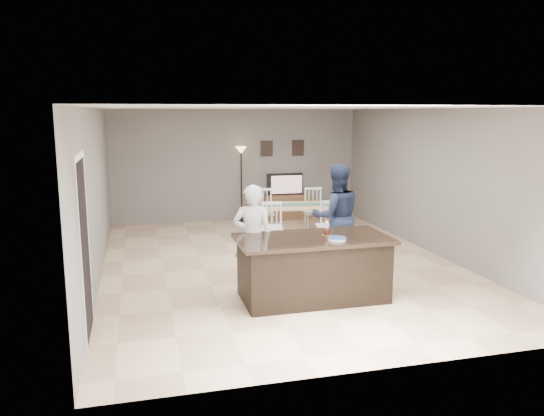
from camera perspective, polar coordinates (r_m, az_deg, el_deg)
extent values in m
plane|color=tan|center=(9.37, 0.82, -6.03)|extent=(8.00, 8.00, 0.00)
plane|color=slate|center=(12.96, -3.82, 4.60)|extent=(6.00, 0.00, 6.00)
plane|color=slate|center=(5.39, 12.09, -3.72)|extent=(6.00, 0.00, 6.00)
plane|color=slate|center=(8.79, -18.39, 1.37)|extent=(0.00, 8.00, 8.00)
plane|color=slate|center=(10.28, 17.22, 2.66)|extent=(0.00, 8.00, 8.00)
plane|color=white|center=(8.99, 0.86, 10.72)|extent=(8.00, 8.00, 0.00)
cube|color=black|center=(7.60, 4.41, -6.64)|extent=(2.00, 1.00, 0.85)
cube|color=black|center=(7.48, 4.46, -3.34)|extent=(2.15, 1.10, 0.05)
cube|color=brown|center=(13.15, 1.56, 0.08)|extent=(1.20, 0.40, 0.60)
imported|color=black|center=(13.13, 1.49, 2.55)|extent=(0.91, 0.12, 0.53)
plane|color=orange|center=(13.05, 1.59, 2.54)|extent=(0.78, 0.00, 0.78)
cube|color=black|center=(13.06, -0.56, 6.43)|extent=(0.30, 0.02, 0.38)
cube|color=black|center=(13.27, 2.81, 6.48)|extent=(0.30, 0.02, 0.38)
plane|color=black|center=(6.60, -19.45, -4.20)|extent=(0.00, 2.10, 2.10)
plane|color=white|center=(6.42, -20.00, 5.26)|extent=(0.00, 1.02, 1.02)
imported|color=silver|center=(7.82, -2.08, -3.28)|extent=(0.66, 0.52, 1.60)
imported|color=#182036|center=(9.01, 6.95, -0.94)|extent=(0.92, 0.75, 1.78)
cylinder|color=gold|center=(7.61, 5.91, -2.91)|extent=(0.13, 0.13, 0.00)
cylinder|color=#34160E|center=(7.60, 5.91, -2.57)|extent=(0.10, 0.10, 0.09)
cylinder|color=white|center=(7.58, 5.93, -1.89)|extent=(0.02, 0.02, 0.10)
sphere|color=#FFBF4C|center=(7.57, 5.93, -1.47)|extent=(0.02, 0.02, 0.02)
cylinder|color=white|center=(7.33, 6.99, -3.42)|extent=(0.25, 0.25, 0.01)
cylinder|color=white|center=(7.32, 7.00, -3.33)|extent=(0.25, 0.25, 0.01)
cylinder|color=white|center=(7.32, 7.00, -3.24)|extent=(0.25, 0.25, 0.01)
cylinder|color=#2D508B|center=(7.32, 7.00, -3.18)|extent=(0.26, 0.26, 0.00)
cube|color=tan|center=(10.85, 2.40, 0.23)|extent=(1.73, 1.13, 0.04)
cylinder|color=tan|center=(10.47, -1.26, -2.25)|extent=(0.06, 0.06, 0.72)
cylinder|color=tan|center=(11.41, 5.72, -1.25)|extent=(0.06, 0.06, 0.72)
cube|color=#3A6952|center=(10.84, 2.40, 0.36)|extent=(1.45, 0.55, 0.01)
cube|color=white|center=(10.14, -0.13, -2.10)|extent=(0.48, 0.46, 0.04)
cylinder|color=white|center=(10.02, -1.01, -3.65)|extent=(0.03, 0.03, 0.43)
cylinder|color=white|center=(10.37, 0.72, -3.17)|extent=(0.03, 0.03, 0.43)
cube|color=white|center=(9.87, -0.02, 0.54)|extent=(0.38, 0.08, 0.05)
cube|color=white|center=(10.32, 6.03, -1.95)|extent=(0.48, 0.46, 0.04)
cylinder|color=white|center=(10.18, 5.25, -3.47)|extent=(0.03, 0.03, 0.43)
cylinder|color=white|center=(10.56, 6.73, -3.00)|extent=(0.03, 0.03, 0.43)
cube|color=white|center=(10.05, 6.30, 0.65)|extent=(0.38, 0.08, 0.05)
cube|color=white|center=(11.52, -0.87, -0.60)|extent=(0.48, 0.46, 0.04)
cylinder|color=white|center=(11.74, -0.11, -1.57)|extent=(0.03, 0.03, 0.43)
cylinder|color=white|center=(11.40, -1.65, -1.94)|extent=(0.03, 0.03, 0.43)
cube|color=white|center=(11.62, -0.96, 2.02)|extent=(0.38, 0.08, 0.05)
cube|color=white|center=(11.68, 4.57, -0.48)|extent=(0.48, 0.46, 0.04)
cylinder|color=white|center=(11.91, 5.22, -1.44)|extent=(0.03, 0.03, 0.43)
cylinder|color=white|center=(11.54, 3.86, -1.81)|extent=(0.03, 0.03, 0.43)
cube|color=white|center=(11.77, 4.44, 2.10)|extent=(0.38, 0.08, 0.05)
cylinder|color=black|center=(12.97, -3.27, -1.36)|extent=(0.27, 0.27, 0.03)
cylinder|color=black|center=(12.82, -3.30, 2.32)|extent=(0.04, 0.04, 1.67)
cone|color=#FFD98C|center=(12.73, -3.34, 6.23)|extent=(0.27, 0.27, 0.18)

